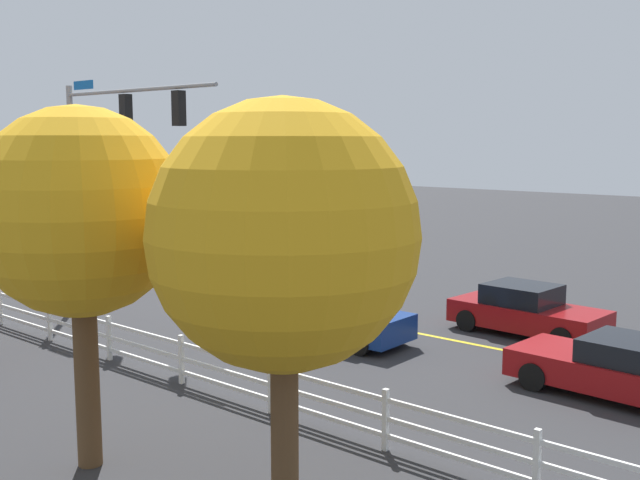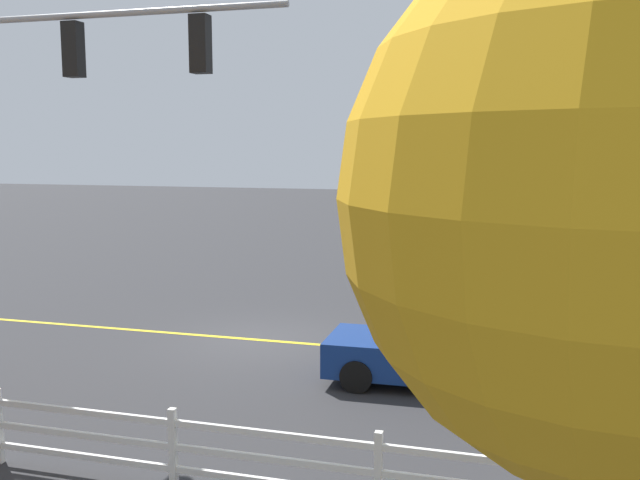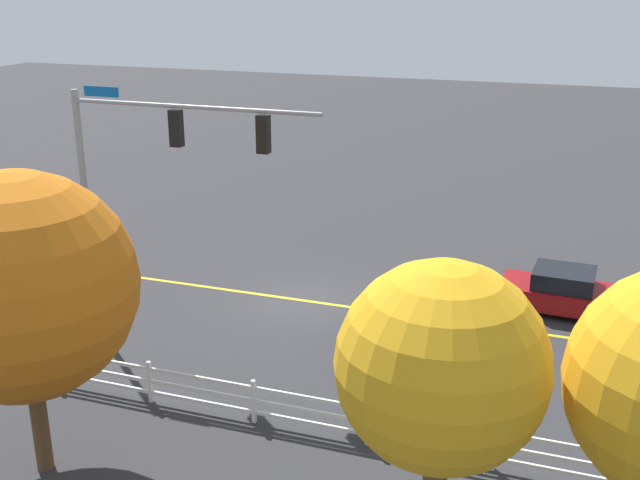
% 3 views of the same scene
% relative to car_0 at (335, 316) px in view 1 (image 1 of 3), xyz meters
% --- Properties ---
extents(ground_plane, '(120.00, 120.00, 0.00)m').
position_rel_car_0_xyz_m(ground_plane, '(4.68, -2.11, -0.67)').
color(ground_plane, '#2D2D30').
extents(lane_center_stripe, '(28.00, 0.16, 0.01)m').
position_rel_car_0_xyz_m(lane_center_stripe, '(0.68, -2.11, -0.67)').
color(lane_center_stripe, gold).
rests_on(lane_center_stripe, ground_plane).
extents(signal_assembly, '(7.45, 0.38, 7.51)m').
position_rel_car_0_xyz_m(signal_assembly, '(7.68, 2.08, 4.60)').
color(signal_assembly, gray).
rests_on(signal_assembly, ground_plane).
extents(car_0, '(4.49, 1.91, 1.40)m').
position_rel_car_0_xyz_m(car_0, '(0.00, 0.00, 0.00)').
color(car_0, navy).
rests_on(car_0, ground_plane).
extents(car_1, '(4.47, 2.17, 1.45)m').
position_rel_car_0_xyz_m(car_1, '(-3.83, -4.07, 0.02)').
color(car_1, maroon).
rests_on(car_1, ground_plane).
extents(car_2, '(4.84, 2.22, 1.34)m').
position_rel_car_0_xyz_m(car_2, '(-7.85, -0.35, -0.03)').
color(car_2, maroon).
rests_on(car_2, ground_plane).
extents(white_rail_fence, '(26.10, 0.10, 1.15)m').
position_rel_car_0_xyz_m(white_rail_fence, '(1.68, 5.29, -0.07)').
color(white_rail_fence, white).
rests_on(white_rail_fence, ground_plane).
extents(tree_0, '(3.93, 3.93, 6.21)m').
position_rel_car_0_xyz_m(tree_0, '(-5.79, 8.21, 3.55)').
color(tree_0, brown).
rests_on(tree_0, ground_plane).
extents(tree_2, '(3.52, 3.52, 6.17)m').
position_rel_car_0_xyz_m(tree_2, '(-2.00, 9.11, 3.70)').
color(tree_2, brown).
rests_on(tree_2, ground_plane).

